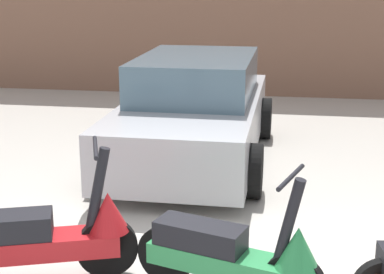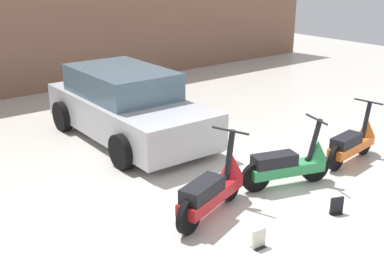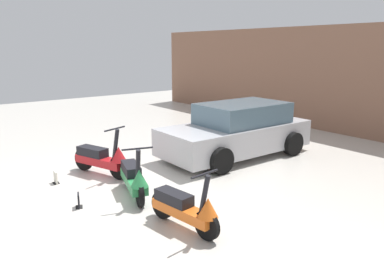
# 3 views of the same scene
# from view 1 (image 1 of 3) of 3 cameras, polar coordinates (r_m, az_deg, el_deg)

# --- Properties ---
(wall_back) EXTENTS (19.60, 0.12, 3.51)m
(wall_back) POSITION_cam_1_polar(r_m,az_deg,el_deg) (12.15, 5.24, 12.22)
(wall_back) COLOR #845B47
(wall_back) RESTS_ON ground_plane
(scooter_front_left) EXTENTS (1.57, 0.81, 1.14)m
(scooter_front_left) POSITION_cam_1_polar(r_m,az_deg,el_deg) (4.94, -14.02, -9.22)
(scooter_front_left) COLOR black
(scooter_front_left) RESTS_ON ground_plane
(scooter_front_right) EXTENTS (1.50, 0.74, 1.08)m
(scooter_front_right) POSITION_cam_1_polar(r_m,az_deg,el_deg) (4.56, 4.19, -11.23)
(scooter_front_right) COLOR black
(scooter_front_right) RESTS_ON ground_plane
(car_rear_left) EXTENTS (2.01, 4.09, 1.38)m
(car_rear_left) POSITION_cam_1_polar(r_m,az_deg,el_deg) (7.90, 0.24, 2.54)
(car_rear_left) COLOR #B7B7BC
(car_rear_left) RESTS_ON ground_plane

